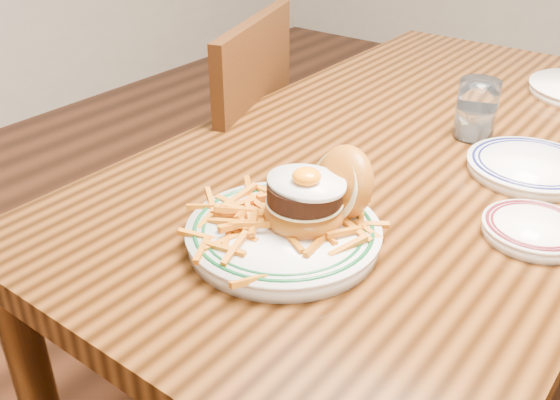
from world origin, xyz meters
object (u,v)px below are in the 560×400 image
Objects in this scene: side_plate at (534,229)px; table at (415,179)px; chair_left at (214,179)px; main_plate at (294,218)px.

table is at bearing 132.75° from side_plate.
main_plate is at bearing -54.44° from chair_left.
chair_left is (-0.56, -0.05, -0.16)m from table.
chair_left is at bearing 166.98° from main_plate.
main_plate is (0.57, -0.41, 0.29)m from chair_left.
main_plate is (0.01, -0.46, 0.13)m from table.
chair_left reaches higher than main_plate.
side_plate is (0.29, 0.24, -0.03)m from main_plate.
main_plate reaches higher than side_plate.
table is 9.93× the size of side_plate.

